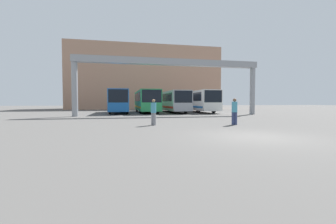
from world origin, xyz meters
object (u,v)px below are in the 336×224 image
at_px(bus_slot_3, 198,100).
at_px(pedestrian_mid_left, 154,111).
at_px(bus_slot_2, 172,101).
at_px(pedestrian_mid_right, 234,111).
at_px(bus_slot_0, 119,100).
at_px(bus_slot_1, 146,100).

height_order(bus_slot_3, pedestrian_mid_left, bus_slot_3).
bearing_deg(bus_slot_2, pedestrian_mid_right, -90.70).
height_order(bus_slot_0, pedestrian_mid_right, bus_slot_0).
bearing_deg(pedestrian_mid_right, pedestrian_mid_left, -165.80).
relative_size(bus_slot_0, pedestrian_mid_right, 5.94).
bearing_deg(bus_slot_0, bus_slot_3, 1.70).
height_order(bus_slot_2, bus_slot_3, bus_slot_3).
bearing_deg(bus_slot_3, pedestrian_mid_left, -117.80).
relative_size(bus_slot_0, pedestrian_mid_left, 6.17).
xyz_separation_m(bus_slot_1, pedestrian_mid_left, (-1.54, -18.01, -0.89)).
xyz_separation_m(bus_slot_0, bus_slot_2, (7.67, 1.03, -0.03)).
bearing_deg(bus_slot_3, bus_slot_0, -178.30).
height_order(bus_slot_3, pedestrian_mid_right, bus_slot_3).
distance_m(bus_slot_1, pedestrian_mid_right, 19.16).
relative_size(bus_slot_1, bus_slot_2, 0.97).
height_order(bus_slot_2, pedestrian_mid_left, bus_slot_2).
height_order(pedestrian_mid_right, pedestrian_mid_left, pedestrian_mid_right).
height_order(bus_slot_0, bus_slot_2, bus_slot_0).
xyz_separation_m(bus_slot_3, pedestrian_mid_left, (-9.21, -17.48, -0.89)).
distance_m(bus_slot_3, pedestrian_mid_left, 19.78).
distance_m(bus_slot_2, pedestrian_mid_right, 18.97).
relative_size(bus_slot_1, pedestrian_mid_right, 6.96).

